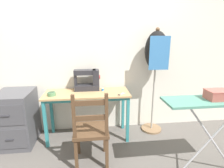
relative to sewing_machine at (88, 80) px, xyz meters
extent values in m
plane|color=#5B5651|center=(-0.02, -0.36, -0.85)|extent=(14.00, 14.00, 0.00)
cube|color=silver|center=(-0.02, 0.17, 0.43)|extent=(10.00, 0.05, 2.55)
cube|color=tan|center=(-0.02, -0.13, -0.16)|extent=(1.20, 0.46, 0.02)
cube|color=teal|center=(-0.02, -0.32, -0.19)|extent=(1.12, 0.03, 0.04)
cube|color=teal|center=(-0.58, -0.32, -0.51)|extent=(0.04, 0.04, 0.68)
cube|color=teal|center=(0.54, -0.32, -0.51)|extent=(0.04, 0.04, 0.68)
cube|color=teal|center=(-0.58, 0.06, -0.51)|extent=(0.04, 0.04, 0.68)
cube|color=teal|center=(0.54, 0.06, -0.51)|extent=(0.04, 0.04, 0.68)
cube|color=#28282D|center=(-0.02, 0.00, -0.10)|extent=(0.36, 0.17, 0.08)
cube|color=#28282D|center=(0.11, 0.00, 0.05)|extent=(0.09, 0.15, 0.22)
cube|color=#28282D|center=(-0.05, 0.00, 0.13)|extent=(0.31, 0.13, 0.07)
cube|color=#28282D|center=(-0.18, 0.00, 0.01)|extent=(0.04, 0.10, 0.15)
cylinder|color=#B22D2D|center=(0.17, 0.00, 0.05)|extent=(0.02, 0.06, 0.06)
cylinder|color=#99999E|center=(0.11, 0.00, 0.17)|extent=(0.01, 0.01, 0.02)
cylinder|color=#56895B|center=(-0.49, -0.21, -0.12)|extent=(0.11, 0.11, 0.05)
cylinder|color=#2F4B32|center=(-0.49, -0.21, -0.10)|extent=(0.09, 0.09, 0.01)
cube|color=silver|center=(0.46, -0.24, -0.14)|extent=(0.07, 0.09, 0.00)
cube|color=silver|center=(0.47, -0.25, -0.14)|extent=(0.09, 0.07, 0.00)
torus|color=black|center=(0.41, -0.30, -0.14)|extent=(0.03, 0.03, 0.01)
torus|color=black|center=(0.41, -0.29, -0.14)|extent=(0.03, 0.03, 0.01)
cylinder|color=#2875C1|center=(0.20, -0.08, -0.12)|extent=(0.04, 0.04, 0.04)
cylinder|color=beige|center=(0.20, -0.08, -0.10)|extent=(0.04, 0.04, 0.00)
cylinder|color=beige|center=(0.20, -0.08, -0.14)|extent=(0.04, 0.04, 0.00)
cube|color=#513823|center=(0.03, -0.67, -0.43)|extent=(0.40, 0.38, 0.04)
cube|color=#513823|center=(-0.14, -0.51, -0.65)|extent=(0.04, 0.04, 0.40)
cube|color=#513823|center=(0.20, -0.51, -0.65)|extent=(0.04, 0.04, 0.40)
cube|color=#513823|center=(-0.14, -0.83, -0.65)|extent=(0.04, 0.04, 0.40)
cube|color=#513823|center=(0.20, -0.83, -0.65)|extent=(0.04, 0.04, 0.40)
cube|color=#513823|center=(-0.14, -0.83, -0.17)|extent=(0.04, 0.04, 0.48)
cube|color=#513823|center=(0.20, -0.83, -0.17)|extent=(0.04, 0.04, 0.48)
cube|color=#513823|center=(0.03, -0.83, -0.03)|extent=(0.34, 0.02, 0.06)
cube|color=#513823|center=(0.03, -0.83, -0.20)|extent=(0.34, 0.02, 0.06)
cube|color=#4C4C51|center=(-1.01, -0.14, -0.47)|extent=(0.47, 0.55, 0.75)
cube|color=#46464B|center=(-1.01, -0.42, -0.31)|extent=(0.43, 0.01, 0.27)
cube|color=#333338|center=(-1.01, -0.43, -0.31)|extent=(0.10, 0.01, 0.02)
cube|color=#46464B|center=(-1.01, -0.42, -0.64)|extent=(0.43, 0.01, 0.27)
cube|color=#333338|center=(-1.01, -0.43, -0.64)|extent=(0.10, 0.01, 0.02)
cylinder|color=#846647|center=(0.99, -0.04, -0.83)|extent=(0.32, 0.32, 0.03)
cylinder|color=#ADA89E|center=(0.99, -0.04, -0.29)|extent=(0.03, 0.03, 1.05)
ellipsoid|color=black|center=(0.99, -0.04, 0.43)|extent=(0.34, 0.24, 0.55)
sphere|color=brown|center=(0.99, -0.04, 0.72)|extent=(0.06, 0.06, 0.06)
cube|color=teal|center=(0.99, -0.16, 0.40)|extent=(0.29, 0.01, 0.46)
cube|color=#518E7A|center=(1.30, -1.00, 0.01)|extent=(1.09, 0.30, 0.02)
cylinder|color=#B7B7BC|center=(1.30, -1.00, -0.43)|extent=(0.67, 0.02, 0.86)
cylinder|color=#B7B7BC|center=(1.30, -1.00, -0.43)|extent=(0.67, 0.02, 0.86)
cube|color=#AD564C|center=(1.29, -1.00, 0.07)|extent=(0.22, 0.15, 0.09)
cube|color=#BE5F54|center=(1.29, -1.00, 0.11)|extent=(0.23, 0.16, 0.01)
camera|label=1|loc=(0.06, -2.51, 0.63)|focal=28.00mm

